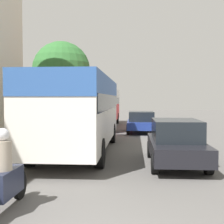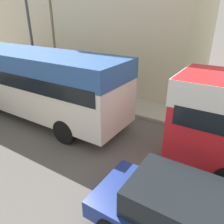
{
  "view_description": "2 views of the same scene",
  "coord_description": "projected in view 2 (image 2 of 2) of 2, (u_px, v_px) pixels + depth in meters",
  "views": [
    {
      "loc": [
        0.75,
        -3.78,
        2.31
      ],
      "look_at": [
        -0.59,
        15.21,
        1.5
      ],
      "focal_mm": 50.0,
      "sensor_mm": 36.0,
      "label": 1
    },
    {
      "loc": [
        4.94,
        18.07,
        4.76
      ],
      "look_at": [
        -1.91,
        13.72,
        1.06
      ],
      "focal_mm": 35.0,
      "sensor_mm": 36.0,
      "label": 2
    }
  ],
  "objects": [
    {
      "name": "car_crossing",
      "position": [
        177.0,
        212.0,
        4.81
      ],
      "size": [
        1.95,
        3.87,
        1.44
      ],
      "color": "navy",
      "rests_on": "ground_plane"
    },
    {
      "name": "building_corner",
      "position": [
        39.0,
        14.0,
        18.77
      ],
      "size": [
        5.74,
        8.71,
        9.3
      ],
      "color": "beige",
      "rests_on": "ground_plane"
    },
    {
      "name": "lamp_post",
      "position": [
        31.0,
        33.0,
        13.38
      ],
      "size": [
        0.36,
        0.36,
        5.82
      ],
      "color": "#47474C",
      "rests_on": "sidewalk"
    },
    {
      "name": "bus_lead",
      "position": [
        33.0,
        75.0,
        10.31
      ],
      "size": [
        2.66,
        9.72,
        3.19
      ],
      "color": "silver",
      "rests_on": "ground_plane"
    }
  ]
}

